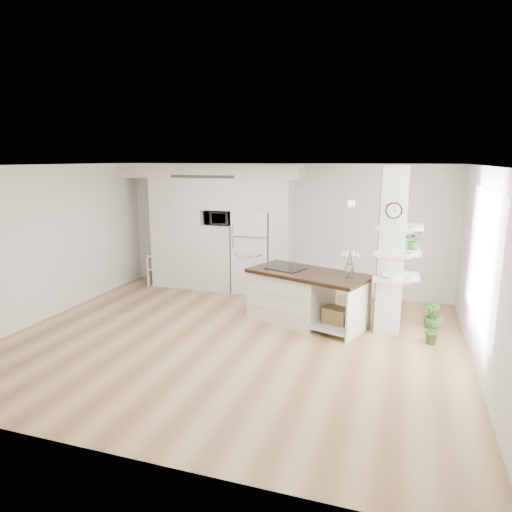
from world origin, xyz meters
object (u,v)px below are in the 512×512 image
at_px(kitchen_island, 297,294).
at_px(floor_plant_a, 434,329).
at_px(refrigerator, 254,251).
at_px(bookshelf, 163,272).

xyz_separation_m(kitchen_island, floor_plant_a, (2.25, -0.39, -0.24)).
relative_size(kitchen_island, floor_plant_a, 4.71).
xyz_separation_m(refrigerator, floor_plant_a, (3.52, -1.86, -0.64)).
bearing_deg(bookshelf, floor_plant_a, -32.46).
bearing_deg(floor_plant_a, kitchen_island, 170.12).
relative_size(refrigerator, kitchen_island, 0.78).
relative_size(refrigerator, floor_plant_a, 3.69).
xyz_separation_m(refrigerator, kitchen_island, (1.28, -1.47, -0.40)).
height_order(kitchen_island, bookshelf, kitchen_island).
bearing_deg(refrigerator, floor_plant_a, -27.83).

